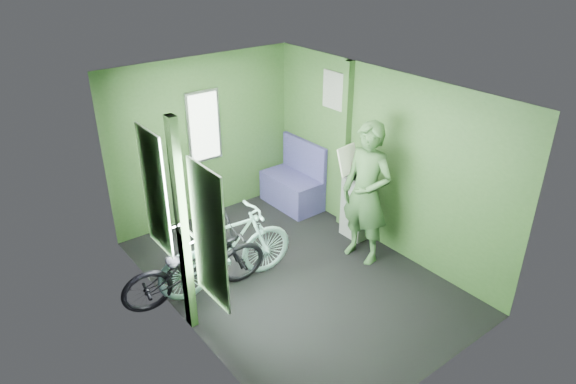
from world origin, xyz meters
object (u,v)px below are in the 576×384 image
at_px(bicycle_black, 199,297).
at_px(passenger, 366,194).
at_px(bicycle_mint, 229,285).
at_px(waste_box, 357,206).
at_px(bench_seat, 293,187).

distance_m(bicycle_black, passenger, 2.31).
distance_m(bicycle_black, bicycle_mint, 0.39).
distance_m(bicycle_mint, passenger, 1.96).
bearing_deg(waste_box, bicycle_mint, 177.22).
height_order(bicycle_mint, waste_box, waste_box).
height_order(bicycle_black, passenger, passenger).
height_order(bicycle_black, bicycle_mint, bicycle_mint).
bearing_deg(passenger, waste_box, 136.05).
height_order(passenger, bench_seat, passenger).
bearing_deg(passenger, bench_seat, 164.81).
relative_size(bicycle_black, waste_box, 1.88).
bearing_deg(bicycle_mint, bicycle_black, 92.74).
bearing_deg(bicycle_black, waste_box, -84.95).
xyz_separation_m(waste_box, bench_seat, (-0.11, 1.22, -0.15)).
distance_m(passenger, waste_box, 0.69).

